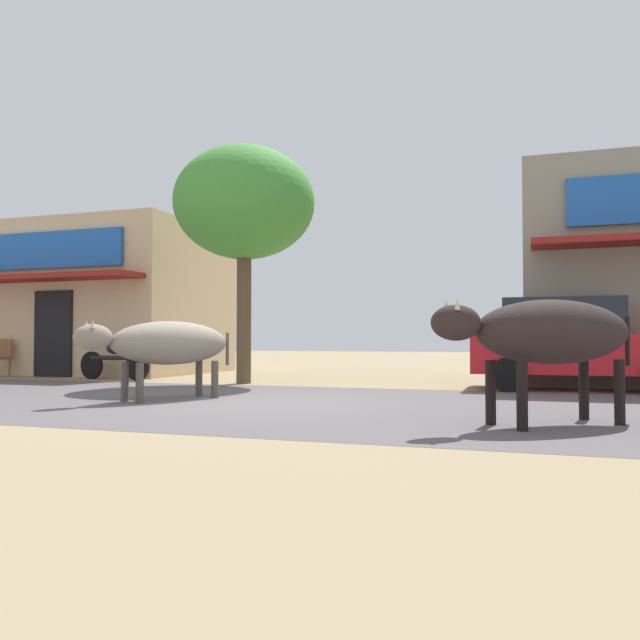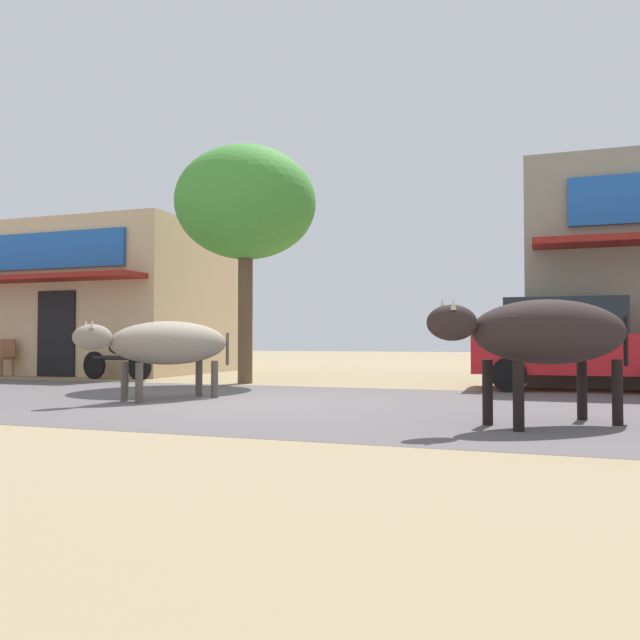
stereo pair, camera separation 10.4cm
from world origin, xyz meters
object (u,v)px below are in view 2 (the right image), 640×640
parked_motorcycle (117,359)px  parked_hatchback_car (574,343)px  roadside_tree (246,204)px  cow_far_dark (547,333)px  cafe_chair_by_doorway (4,355)px  cow_near_brown (167,344)px

parked_motorcycle → parked_hatchback_car: bearing=1.3°
roadside_tree → parked_motorcycle: roadside_tree is taller
cow_far_dark → cafe_chair_by_doorway: bearing=157.2°
parked_hatchback_car → parked_motorcycle: 9.58m
parked_hatchback_car → cafe_chair_by_doorway: (-13.09, 0.06, -0.33)m
parked_motorcycle → cow_near_brown: 5.37m
roadside_tree → cow_near_brown: (0.52, -3.75, -2.88)m
roadside_tree → cow_near_brown: roadside_tree is taller
cafe_chair_by_doorway → cow_near_brown: bearing=-29.6°
cow_near_brown → cow_far_dark: cow_far_dark is taller
parked_hatchback_car → cow_near_brown: bearing=-145.3°
parked_hatchback_car → cafe_chair_by_doorway: parked_hatchback_car is taller
parked_motorcycle → cow_far_dark: 10.43m
parked_hatchback_car → cow_far_dark: parked_hatchback_car is taller
parked_motorcycle → roadside_tree: bearing=-1.6°
roadside_tree → cow_near_brown: size_ratio=2.04×
parked_hatchback_car → cow_far_dark: size_ratio=1.68×
roadside_tree → cow_far_dark: 8.18m
roadside_tree → cow_far_dark: roadside_tree is taller
parked_hatchback_car → parked_motorcycle: (-9.57, -0.21, -0.37)m
cow_near_brown → cafe_chair_by_doorway: size_ratio=2.62×
parked_motorcycle → cow_near_brown: (3.73, -3.84, 0.37)m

